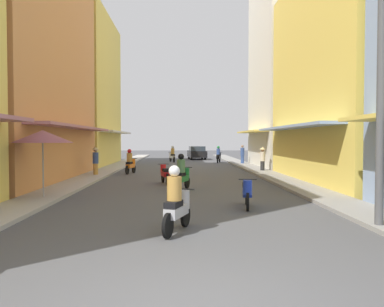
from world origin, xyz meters
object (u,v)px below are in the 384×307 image
(pedestrian_crossing, at_px, (263,158))
(vendor_umbrella, at_px, (43,137))
(motorbike_red, at_px, (165,174))
(motorbike_white, at_px, (172,155))
(motorbike_blue, at_px, (247,192))
(motorbike_orange, at_px, (130,163))
(motorbike_silver, at_px, (177,202))
(pedestrian_foreground, at_px, (242,155))
(parked_car, at_px, (197,153))
(utility_pole, at_px, (381,89))
(pedestrian_midway, at_px, (96,160))
(motorbike_black, at_px, (219,155))
(motorbike_green, at_px, (182,174))

(pedestrian_crossing, xyz_separation_m, vendor_umbrella, (-10.39, -12.21, 1.33))
(vendor_umbrella, bearing_deg, motorbike_red, 51.48)
(motorbike_white, height_order, motorbike_blue, motorbike_white)
(motorbike_orange, xyz_separation_m, vendor_umbrella, (-1.73, -11.17, 1.57))
(motorbike_silver, distance_m, pedestrian_foreground, 26.02)
(parked_car, distance_m, utility_pole, 35.13)
(motorbike_white, height_order, utility_pole, utility_pole)
(motorbike_blue, distance_m, pedestrian_midway, 13.15)
(motorbike_black, distance_m, pedestrian_foreground, 3.60)
(motorbike_white, height_order, motorbike_orange, same)
(motorbike_red, bearing_deg, motorbike_orange, 111.99)
(motorbike_black, relative_size, pedestrian_foreground, 1.04)
(motorbike_orange, distance_m, parked_car, 19.41)
(motorbike_red, xyz_separation_m, vendor_umbrella, (-4.14, -5.20, 1.77))
(motorbike_blue, xyz_separation_m, pedestrian_foreground, (3.28, 22.10, 0.35))
(parked_car, bearing_deg, motorbike_green, -93.70)
(pedestrian_midway, xyz_separation_m, pedestrian_crossing, (10.46, 2.95, -0.04))
(motorbike_green, bearing_deg, pedestrian_foreground, 73.18)
(utility_pole, bearing_deg, pedestrian_midway, 124.37)
(motorbike_green, distance_m, motorbike_red, 2.64)
(pedestrian_crossing, bearing_deg, motorbike_silver, -107.81)
(utility_pole, bearing_deg, motorbike_orange, 116.17)
(motorbike_blue, distance_m, pedestrian_foreground, 22.34)
(motorbike_orange, relative_size, pedestrian_crossing, 1.06)
(motorbike_orange, relative_size, motorbike_green, 1.03)
(motorbike_blue, height_order, pedestrian_foreground, pedestrian_foreground)
(pedestrian_midway, bearing_deg, motorbike_black, 58.76)
(motorbike_silver, bearing_deg, motorbike_blue, 56.56)
(parked_car, distance_m, pedestrian_foreground, 10.28)
(motorbike_blue, relative_size, pedestrian_midway, 1.04)
(motorbike_white, xyz_separation_m, motorbike_blue, (2.89, -26.41, -0.20))
(motorbike_white, relative_size, motorbike_red, 0.98)
(motorbike_blue, relative_size, parked_car, 0.43)
(motorbike_silver, bearing_deg, utility_pole, 1.96)
(motorbike_black, xyz_separation_m, vendor_umbrella, (-8.52, -23.42, 1.57))
(motorbike_white, relative_size, parked_car, 0.42)
(vendor_umbrella, bearing_deg, motorbike_green, 28.54)
(motorbike_blue, bearing_deg, pedestrian_midway, 122.61)
(motorbike_green, distance_m, pedestrian_foreground, 18.36)
(parked_car, height_order, vendor_umbrella, vendor_umbrella)
(motorbike_green, relative_size, pedestrian_foreground, 1.02)
(pedestrian_foreground, xyz_separation_m, pedestrian_crossing, (0.09, -8.07, 0.09))
(pedestrian_crossing, height_order, utility_pole, utility_pole)
(motorbike_blue, distance_m, vendor_umbrella, 7.46)
(motorbike_orange, height_order, motorbike_green, same)
(motorbike_blue, distance_m, motorbike_orange, 14.02)
(motorbike_white, bearing_deg, vendor_umbrella, -99.52)
(parked_car, bearing_deg, pedestrian_foreground, -69.77)
(pedestrian_crossing, relative_size, utility_pole, 0.25)
(motorbike_orange, distance_m, motorbike_red, 6.44)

